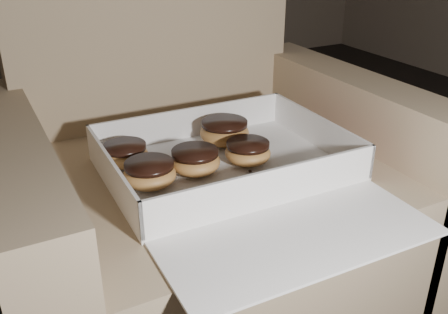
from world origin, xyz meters
TOP-DOWN VIEW (x-y plane):
  - armchair at (-0.05, 0.29)m, footprint 0.83×0.70m
  - bakery_box at (-0.04, 0.15)m, footprint 0.45×0.53m
  - donut_a at (-0.21, 0.29)m, footprint 0.09×0.09m
  - donut_b at (-0.10, 0.20)m, footprint 0.09×0.09m
  - donut_c at (0.00, 0.19)m, footprint 0.09×0.09m
  - donut_d at (-0.20, 0.19)m, footprint 0.09×0.09m
  - donut_e at (0.01, 0.29)m, footprint 0.10×0.10m
  - crumb_a at (-0.19, 0.13)m, footprint 0.01×0.01m
  - crumb_b at (-0.25, 0.14)m, footprint 0.01×0.01m
  - crumb_c at (-0.01, 0.15)m, footprint 0.01×0.01m

SIDE VIEW (x-z plane):
  - armchair at x=-0.05m, z-range -0.16..0.71m
  - crumb_a at x=-0.19m, z-range 0.40..0.40m
  - crumb_b at x=-0.25m, z-range 0.40..0.40m
  - crumb_c at x=-0.01m, z-range 0.40..0.40m
  - bakery_box at x=-0.04m, z-range 0.36..0.44m
  - donut_a at x=-0.21m, z-range 0.40..0.44m
  - donut_c at x=0.00m, z-range 0.40..0.44m
  - donut_b at x=-0.10m, z-range 0.40..0.44m
  - donut_d at x=-0.20m, z-range 0.40..0.44m
  - donut_e at x=0.01m, z-range 0.40..0.45m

